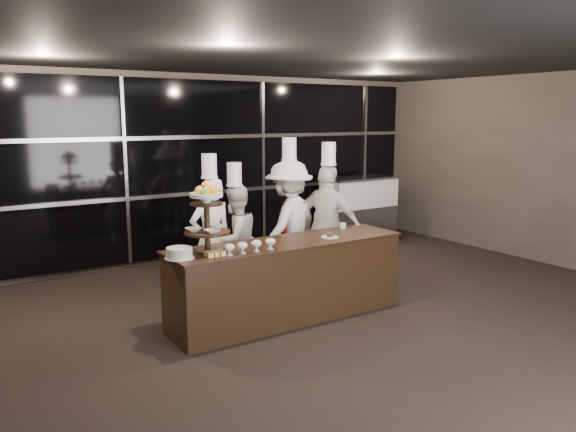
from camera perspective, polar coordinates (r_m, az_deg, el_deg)
room at (r=5.17m, az=13.96°, el=0.58°), size 10.00×10.00×10.00m
window_wall at (r=9.24m, az=-9.08°, el=4.86°), size 8.60×0.10×2.80m
buffet_counter at (r=6.53m, az=-0.03°, el=-6.48°), size 2.84×0.74×0.92m
display_stand at (r=5.85m, az=-8.26°, el=0.26°), size 0.48×0.48×0.74m
compotes at (r=5.90m, az=-3.90°, el=-2.93°), size 0.61×0.11×0.12m
layer_cake at (r=5.75m, az=-10.98°, el=-3.72°), size 0.30×0.30×0.11m
pastry_squares at (r=5.79m, az=-7.45°, el=-3.80°), size 0.20×0.13×0.05m
small_plate at (r=6.63m, az=4.27°, el=-2.07°), size 0.20×0.20×0.05m
chef_cup at (r=7.18m, az=5.60°, el=-0.97°), size 0.08×0.08×0.07m
display_case at (r=10.34m, az=7.20°, el=0.89°), size 1.39×0.61×1.24m
chef_a at (r=7.22m, az=-7.83°, el=-2.07°), size 0.59×0.39×1.87m
chef_b at (r=7.42m, az=-5.37°, el=-2.30°), size 0.81×0.70×1.74m
chef_c at (r=7.59m, az=0.12°, el=-0.85°), size 1.30×1.07×2.05m
chef_d at (r=7.65m, az=4.06°, el=-0.96°), size 0.81×1.07×1.99m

